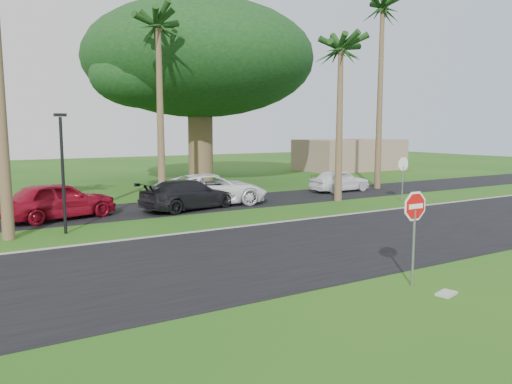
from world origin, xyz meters
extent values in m
plane|color=#1B5214|center=(0.00, 0.00, 0.00)|extent=(120.00, 120.00, 0.00)
cube|color=black|center=(0.00, 2.00, 0.01)|extent=(120.00, 8.00, 0.02)
cube|color=black|center=(0.00, 12.50, 0.01)|extent=(120.00, 5.00, 0.02)
cube|color=gray|center=(0.00, 6.05, 0.03)|extent=(120.00, 0.12, 0.06)
cylinder|color=gray|center=(0.50, -3.00, 1.00)|extent=(0.07, 0.07, 2.00)
cylinder|color=white|center=(0.50, -3.00, 2.10)|extent=(1.05, 0.02, 1.05)
cylinder|color=red|center=(0.50, -3.00, 2.10)|extent=(0.90, 0.02, 0.90)
cube|color=white|center=(0.50, -3.00, 2.10)|extent=(0.50, 0.02, 0.12)
cylinder|color=gray|center=(12.00, 8.00, 1.00)|extent=(0.07, 0.07, 2.00)
cylinder|color=white|center=(12.00, 8.00, 2.10)|extent=(1.05, 0.02, 1.05)
cylinder|color=red|center=(12.00, 8.00, 2.10)|extent=(0.90, 0.02, 0.90)
cube|color=white|center=(12.00, 8.00, 2.10)|extent=(0.50, 0.02, 0.12)
cone|color=brown|center=(0.00, 14.00, 4.75)|extent=(0.44, 0.44, 9.50)
cone|color=brown|center=(9.00, 10.00, 4.25)|extent=(0.44, 0.44, 8.50)
cone|color=brown|center=(15.00, 13.00, 6.00)|extent=(0.44, 0.44, 12.00)
cylinder|color=brown|center=(6.00, 22.00, 3.00)|extent=(1.80, 1.80, 6.00)
ellipsoid|color=black|center=(6.00, 22.00, 9.00)|extent=(16.50, 16.50, 8.25)
cylinder|color=black|center=(-6.00, 8.50, 2.25)|extent=(0.12, 0.12, 4.50)
cube|color=black|center=(-6.00, 8.50, 4.58)|extent=(0.45, 0.25, 0.12)
cube|color=gray|center=(24.00, 26.00, 1.50)|extent=(10.00, 6.00, 3.00)
imported|color=maroon|center=(-5.67, 11.85, 0.85)|extent=(5.36, 3.19, 1.71)
imported|color=black|center=(0.46, 11.40, 0.75)|extent=(5.55, 3.25, 1.51)
imported|color=white|center=(2.17, 12.23, 0.82)|extent=(6.32, 3.72, 1.65)
imported|color=white|center=(11.72, 13.04, 0.71)|extent=(4.22, 1.80, 1.42)
cube|color=#A2A199|center=(0.68, -3.93, 0.03)|extent=(0.62, 0.47, 0.06)
camera|label=1|loc=(-9.45, -11.69, 4.06)|focal=35.00mm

